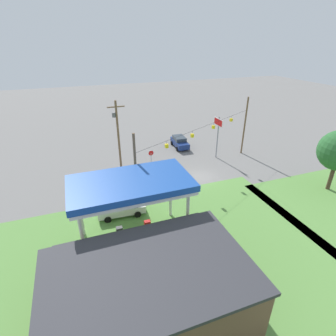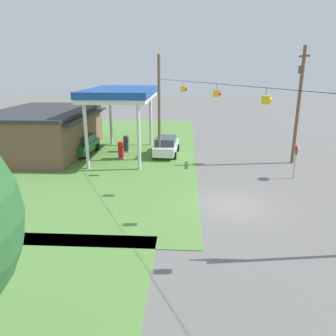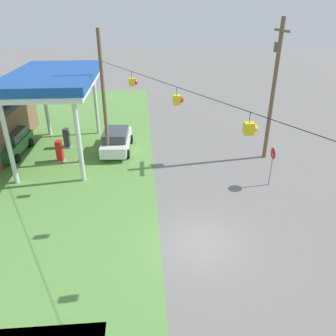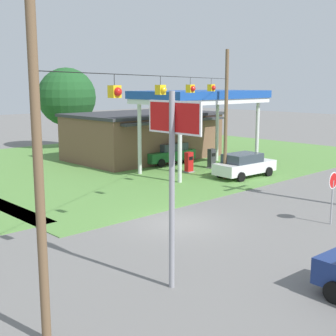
% 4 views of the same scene
% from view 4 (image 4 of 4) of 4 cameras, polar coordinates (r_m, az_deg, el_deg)
% --- Properties ---
extents(ground_plane, '(160.00, 160.00, 0.00)m').
position_cam_4_polar(ground_plane, '(22.27, 1.02, -6.75)').
color(ground_plane, slate).
extents(grass_verge_station_corner, '(36.00, 28.00, 0.04)m').
position_cam_4_polar(grass_verge_station_corner, '(42.19, -1.74, 1.42)').
color(grass_verge_station_corner, '#5B8E42').
rests_on(grass_verge_station_corner, ground).
extents(gas_station_canopy, '(9.95, 5.49, 5.99)m').
position_cam_4_polar(gas_station_canopy, '(34.95, 4.08, 8.50)').
color(gas_station_canopy, silver).
rests_on(gas_station_canopy, ground).
extents(gas_station_store, '(12.55, 8.57, 4.01)m').
position_cam_4_polar(gas_station_store, '(41.09, -3.05, 3.98)').
color(gas_station_store, brown).
rests_on(gas_station_store, ground).
extents(fuel_pump_near, '(0.71, 0.56, 1.54)m').
position_cam_4_polar(fuel_pump_near, '(34.49, 2.57, 0.61)').
color(fuel_pump_near, gray).
rests_on(fuel_pump_near, ground).
extents(fuel_pump_far, '(0.71, 0.56, 1.54)m').
position_cam_4_polar(fuel_pump_far, '(36.34, 5.33, 1.07)').
color(fuel_pump_far, gray).
rests_on(fuel_pump_far, ground).
extents(car_at_pumps_front, '(4.86, 2.33, 1.71)m').
position_cam_4_polar(car_at_pumps_front, '(33.17, 9.27, 0.39)').
color(car_at_pumps_front, white).
rests_on(car_at_pumps_front, ground).
extents(car_at_pumps_rear, '(4.76, 2.24, 1.72)m').
position_cam_4_polar(car_at_pumps_rear, '(38.26, -0.00, 1.84)').
color(car_at_pumps_rear, '#1E602D').
rests_on(car_at_pumps_rear, ground).
extents(stop_sign_roadside, '(0.80, 0.08, 2.50)m').
position_cam_4_polar(stop_sign_roadside, '(22.96, 19.46, -2.15)').
color(stop_sign_roadside, '#99999E').
rests_on(stop_sign_roadside, ground).
extents(stop_sign_overhead, '(0.22, 2.25, 6.31)m').
position_cam_4_polar(stop_sign_overhead, '(14.45, 0.64, 2.19)').
color(stop_sign_overhead, gray).
rests_on(stop_sign_overhead, ground).
extents(signal_span_gantry, '(19.48, 10.24, 8.74)m').
position_cam_4_polar(signal_span_gantry, '(21.36, 1.08, 5.57)').
color(signal_span_gantry, brown).
rests_on(signal_span_gantry, ground).
extents(tree_behind_station, '(5.73, 5.73, 8.06)m').
position_cam_4_polar(tree_behind_station, '(47.89, -12.23, 8.46)').
color(tree_behind_station, '#4C3828').
rests_on(tree_behind_station, ground).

